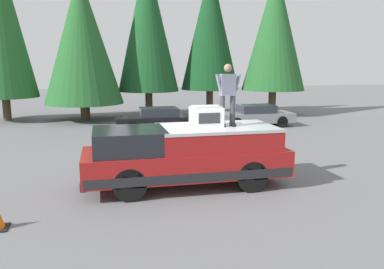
# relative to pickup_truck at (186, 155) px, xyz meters

# --- Properties ---
(ground_plane) EXTENTS (90.00, 90.00, 0.00)m
(ground_plane) POSITION_rel_pickup_truck_xyz_m (0.30, -0.33, -0.87)
(ground_plane) COLOR slate
(pickup_truck) EXTENTS (2.01, 5.54, 1.65)m
(pickup_truck) POSITION_rel_pickup_truck_xyz_m (0.00, 0.00, 0.00)
(pickup_truck) COLOR maroon
(pickup_truck) RESTS_ON ground
(compressor_unit) EXTENTS (0.65, 0.84, 0.56)m
(compressor_unit) POSITION_rel_pickup_truck_xyz_m (0.07, -0.60, 1.05)
(compressor_unit) COLOR white
(compressor_unit) RESTS_ON pickup_truck
(person_on_truck_bed) EXTENTS (0.29, 0.72, 1.69)m
(person_on_truck_bed) POSITION_rel_pickup_truck_xyz_m (-0.06, -1.16, 1.68)
(person_on_truck_bed) COLOR #333338
(person_on_truck_bed) RESTS_ON pickup_truck
(parked_car_grey) EXTENTS (1.64, 4.10, 1.16)m
(parked_car_grey) POSITION_rel_pickup_truck_xyz_m (9.47, -5.85, -0.29)
(parked_car_grey) COLOR gray
(parked_car_grey) RESTS_ON ground
(parked_car_black) EXTENTS (1.64, 4.10, 1.16)m
(parked_car_black) POSITION_rel_pickup_truck_xyz_m (9.28, -0.53, -0.29)
(parked_car_black) COLOR black
(parked_car_black) RESTS_ON ground
(conifer_far_left) EXTENTS (4.07, 4.07, 9.34)m
(conifer_far_left) POSITION_rel_pickup_truck_xyz_m (13.74, -8.79, 4.60)
(conifer_far_left) COLOR #4C3826
(conifer_far_left) RESTS_ON ground
(conifer_left) EXTENTS (3.78, 3.78, 9.58)m
(conifer_left) POSITION_rel_pickup_truck_xyz_m (15.02, -4.87, 4.73)
(conifer_left) COLOR #4C3826
(conifer_left) RESTS_ON ground
(conifer_center_left) EXTENTS (3.85, 3.85, 10.04)m
(conifer_center_left) POSITION_rel_pickup_truck_xyz_m (15.01, -0.80, 4.94)
(conifer_center_left) COLOR #4C3826
(conifer_center_left) RESTS_ON ground
(conifer_center_right) EXTENTS (4.58, 4.58, 8.53)m
(conifer_center_right) POSITION_rel_pickup_truck_xyz_m (13.89, 3.16, 3.89)
(conifer_center_right) COLOR #4C3826
(conifer_center_right) RESTS_ON ground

